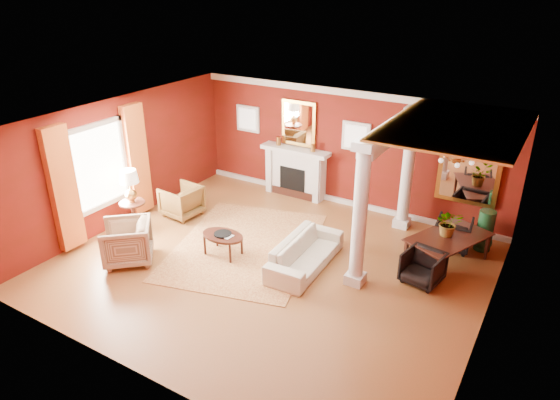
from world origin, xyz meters
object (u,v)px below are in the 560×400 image
Objects in this scene: sofa at (306,248)px; armchair_leopard at (181,200)px; armchair_stripe at (127,240)px; side_table at (130,190)px; dining_table at (449,243)px; coffee_table at (223,237)px.

armchair_leopard reaches higher than sofa.
sofa is 3.57m from armchair_stripe.
side_table reaches higher than armchair_leopard.
armchair_leopard is 6.12m from dining_table.
sofa is 2.23× the size of coffee_table.
armchair_leopard is at bearing 123.22° from dining_table.
armchair_stripe is 1.51m from side_table.
side_table is at bearing -177.41° from coffee_table.
coffee_table is 0.64× the size of side_table.
armchair_stripe reaches higher than sofa.
dining_table is at bearing 105.19° from armchair_leopard.
armchair_stripe is at bearing 143.39° from dining_table.
armchair_stripe is 0.55× the size of dining_table.
dining_table is at bearing 18.24° from side_table.
armchair_leopard is 2.22m from armchair_stripe.
dining_table is (2.40, 1.55, 0.08)m from sofa.
side_table reaches higher than sofa.
armchair_stripe is at bearing -48.94° from side_table.
coffee_table is at bearing 68.83° from armchair_leopard.
coffee_table is at bearing 86.87° from armchair_stripe.
armchair_leopard is at bearing 153.55° from coffee_table.
armchair_leopard is 0.90× the size of coffee_table.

